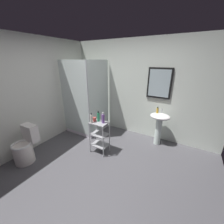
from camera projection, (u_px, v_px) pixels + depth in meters
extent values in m
cube|color=#4D4C51|center=(98.00, 172.00, 2.64)|extent=(4.20, 4.20, 0.02)
cube|color=silver|center=(137.00, 90.00, 3.69)|extent=(4.20, 0.10, 2.50)
cube|color=black|center=(159.00, 83.00, 3.28)|extent=(0.56, 0.03, 0.72)
cube|color=silver|center=(159.00, 83.00, 3.27)|extent=(0.48, 0.01, 0.64)
cube|color=silver|center=(28.00, 96.00, 3.05)|extent=(0.10, 4.20, 2.50)
cube|color=white|center=(88.00, 127.00, 4.29)|extent=(0.90, 0.90, 0.10)
cube|color=silver|center=(75.00, 99.00, 3.57)|extent=(0.90, 0.02, 1.90)
cube|color=silver|center=(99.00, 97.00, 3.72)|extent=(0.02, 0.90, 1.90)
cylinder|color=silver|center=(88.00, 101.00, 3.36)|extent=(0.04, 0.04, 1.90)
cylinder|color=silver|center=(88.00, 125.00, 4.27)|extent=(0.08, 0.08, 0.00)
cylinder|color=white|center=(158.00, 132.00, 3.40)|extent=(0.15, 0.15, 0.68)
ellipsoid|color=white|center=(160.00, 116.00, 3.26)|extent=(0.46, 0.37, 0.13)
cylinder|color=silver|center=(162.00, 110.00, 3.31)|extent=(0.03, 0.03, 0.10)
cylinder|color=white|center=(24.00, 154.00, 2.83)|extent=(0.37, 0.37, 0.40)
torus|color=white|center=(21.00, 145.00, 2.75)|extent=(0.37, 0.37, 0.04)
cube|color=white|center=(30.00, 133.00, 2.87)|extent=(0.35, 0.17, 0.36)
cylinder|color=silver|center=(90.00, 138.00, 3.07)|extent=(0.02, 0.02, 0.74)
cylinder|color=silver|center=(103.00, 142.00, 2.90)|extent=(0.02, 0.02, 0.74)
cylinder|color=silver|center=(96.00, 133.00, 3.28)|extent=(0.02, 0.02, 0.74)
cylinder|color=silver|center=(109.00, 137.00, 3.11)|extent=(0.02, 0.02, 0.74)
cube|color=#99999E|center=(100.00, 145.00, 3.16)|extent=(0.36, 0.26, 0.02)
cube|color=#99999E|center=(99.00, 134.00, 3.06)|extent=(0.36, 0.26, 0.02)
cube|color=#99999E|center=(99.00, 123.00, 2.96)|extent=(0.36, 0.26, 0.02)
cylinder|color=gold|center=(157.00, 111.00, 3.27)|extent=(0.05, 0.05, 0.12)
cylinder|color=black|center=(158.00, 108.00, 3.24)|extent=(0.03, 0.03, 0.03)
cylinder|color=white|center=(91.00, 119.00, 2.92)|extent=(0.06, 0.06, 0.18)
cylinder|color=#333338|center=(91.00, 114.00, 2.88)|extent=(0.03, 0.03, 0.04)
cylinder|color=#7E51A4|center=(103.00, 119.00, 2.91)|extent=(0.06, 0.06, 0.19)
cylinder|color=silver|center=(103.00, 113.00, 2.86)|extent=(0.04, 0.04, 0.05)
cylinder|color=#2B915C|center=(98.00, 117.00, 2.99)|extent=(0.06, 0.06, 0.19)
cylinder|color=black|center=(98.00, 112.00, 2.95)|extent=(0.03, 0.03, 0.04)
cylinder|color=#B24742|center=(95.00, 119.00, 3.01)|extent=(0.07, 0.07, 0.09)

